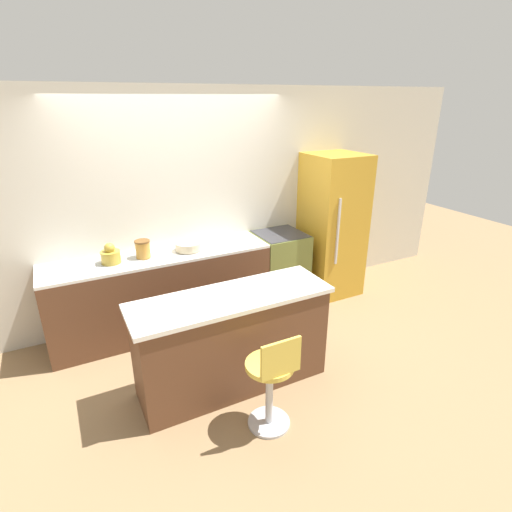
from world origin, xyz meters
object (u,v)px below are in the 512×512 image
Objects in this scene: kettle at (111,255)px; oven_range at (279,268)px; refrigerator at (332,226)px; mixing_bowl at (188,246)px; stool_chair at (271,382)px.

oven_range is at bearing 0.66° from kettle.
mixing_bowl is (-1.93, 0.02, 0.04)m from refrigerator.
refrigerator is at bearing -0.50° from kettle.
refrigerator reaches higher than kettle.
kettle is 0.75× the size of mixing_bowl.
kettle is at bearing 114.86° from stool_chair.
oven_range is 1.04× the size of stool_chair.
refrigerator is at bearing -0.71° from mixing_bowl.
oven_range is 2.06m from kettle.
kettle is at bearing -180.00° from mixing_bowl.
mixing_bowl is (-0.03, 1.81, 0.52)m from stool_chair.
kettle reaches higher than oven_range.
oven_range is 0.88m from refrigerator.
mixing_bowl reaches higher than oven_range.
oven_range is 2.17m from stool_chair.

